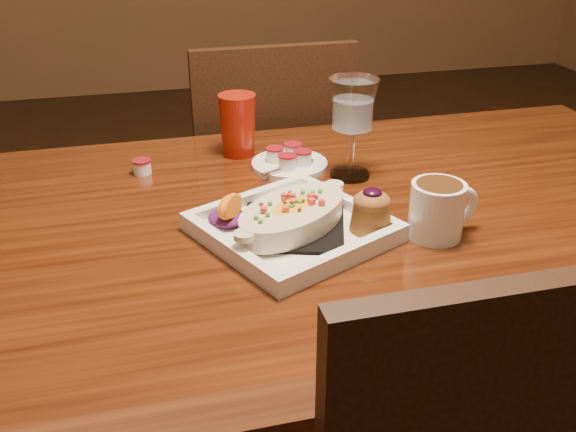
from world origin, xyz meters
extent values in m
cube|color=#5E280D|center=(0.00, 0.00, 0.73)|extent=(1.50, 0.90, 0.04)
cylinder|color=black|center=(-0.67, 0.37, 0.35)|extent=(0.07, 0.07, 0.71)
cylinder|color=black|center=(0.67, 0.37, 0.35)|extent=(0.07, 0.07, 0.71)
cube|color=black|center=(0.00, 0.70, 0.45)|extent=(0.42, 0.42, 0.04)
cylinder|color=black|center=(0.17, 0.87, 0.23)|extent=(0.04, 0.04, 0.45)
cylinder|color=black|center=(-0.17, 0.87, 0.23)|extent=(0.04, 0.04, 0.45)
cylinder|color=black|center=(0.17, 0.53, 0.23)|extent=(0.04, 0.04, 0.45)
cylinder|color=black|center=(-0.17, 0.53, 0.23)|extent=(0.04, 0.04, 0.45)
cube|color=black|center=(0.00, 0.51, 0.70)|extent=(0.40, 0.03, 0.46)
cube|color=white|center=(-0.11, -0.05, 0.76)|extent=(0.35, 0.35, 0.01)
cube|color=black|center=(-0.11, -0.05, 0.77)|extent=(0.21, 0.21, 0.01)
ellipsoid|color=yellow|center=(-0.11, -0.05, 0.79)|extent=(0.21, 0.19, 0.04)
ellipsoid|color=#541350|center=(-0.20, -0.01, 0.77)|extent=(0.07, 0.07, 0.02)
cone|color=brown|center=(0.01, -0.09, 0.79)|extent=(0.07, 0.07, 0.05)
ellipsoid|color=brown|center=(0.01, -0.09, 0.81)|extent=(0.06, 0.06, 0.03)
ellipsoid|color=black|center=(0.01, -0.09, 0.83)|extent=(0.03, 0.03, 0.01)
cylinder|color=white|center=(0.12, -0.11, 0.80)|extent=(0.09, 0.09, 0.09)
cylinder|color=#3A220F|center=(0.12, -0.11, 0.83)|extent=(0.07, 0.07, 0.02)
torus|color=white|center=(0.16, -0.10, 0.80)|extent=(0.07, 0.02, 0.06)
cylinder|color=silver|center=(0.06, 0.15, 0.75)|extent=(0.08, 0.08, 0.01)
cylinder|color=silver|center=(0.06, 0.15, 0.80)|extent=(0.01, 0.01, 0.09)
cone|color=silver|center=(0.06, 0.15, 0.89)|extent=(0.09, 0.09, 0.10)
cylinder|color=white|center=(-0.04, 0.22, 0.76)|extent=(0.15, 0.15, 0.01)
cylinder|color=white|center=(-0.07, 0.23, 0.77)|extent=(0.03, 0.03, 0.03)
cylinder|color=maroon|center=(-0.07, 0.23, 0.79)|extent=(0.04, 0.04, 0.00)
cylinder|color=white|center=(-0.03, 0.25, 0.77)|extent=(0.03, 0.03, 0.03)
cylinder|color=maroon|center=(-0.03, 0.25, 0.79)|extent=(0.04, 0.04, 0.00)
cylinder|color=white|center=(-0.02, 0.20, 0.77)|extent=(0.03, 0.03, 0.03)
cylinder|color=maroon|center=(-0.02, 0.20, 0.79)|extent=(0.04, 0.04, 0.00)
cylinder|color=white|center=(-0.05, 0.19, 0.77)|extent=(0.03, 0.03, 0.03)
cylinder|color=maroon|center=(-0.05, 0.19, 0.79)|extent=(0.04, 0.04, 0.00)
cylinder|color=white|center=(-0.33, 0.26, 0.76)|extent=(0.03, 0.03, 0.03)
cylinder|color=maroon|center=(-0.33, 0.26, 0.78)|extent=(0.04, 0.04, 0.00)
cone|color=#A1190B|center=(-0.13, 0.32, 0.81)|extent=(0.08, 0.08, 0.13)
camera|label=1|loc=(-0.34, -0.94, 1.25)|focal=40.00mm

